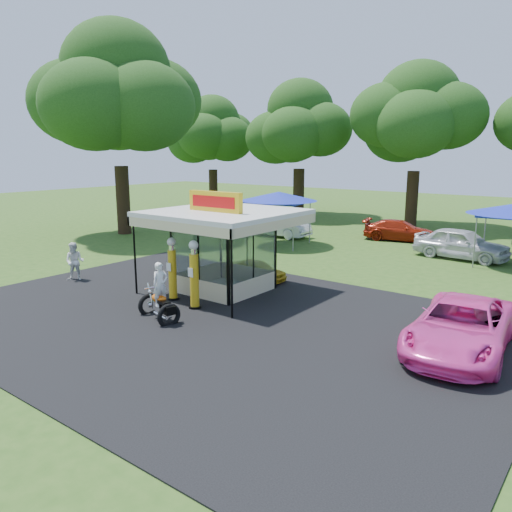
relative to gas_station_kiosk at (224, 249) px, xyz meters
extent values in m
plane|color=#2D5219|center=(2.00, -4.99, -1.78)|extent=(120.00, 120.00, 0.00)
cube|color=black|center=(2.00, -2.99, -1.76)|extent=(20.00, 14.00, 0.04)
cube|color=white|center=(0.00, 0.01, -1.75)|extent=(3.00, 3.00, 0.06)
cube|color=white|center=(0.00, 0.01, 1.51)|extent=(5.40, 5.40, 0.18)
cube|color=gold|center=(0.00, -0.49, 2.00)|extent=(2.60, 0.25, 0.80)
cube|color=red|center=(0.00, -0.62, 2.00)|extent=(2.21, 0.02, 0.45)
cylinder|color=black|center=(-2.55, -2.54, -0.18)|extent=(0.08, 0.08, 3.20)
cylinder|color=black|center=(2.55, -2.54, -0.18)|extent=(0.08, 0.08, 3.20)
cylinder|color=black|center=(-0.75, -2.21, -1.73)|extent=(0.46, 0.46, 0.11)
cylinder|color=gold|center=(-0.75, -2.21, -0.73)|extent=(0.32, 0.32, 1.90)
cylinder|color=silver|center=(-0.75, -2.21, 0.33)|extent=(0.21, 0.21, 0.21)
sphere|color=white|center=(-0.75, -2.21, 0.54)|extent=(0.34, 0.34, 0.34)
cube|color=white|center=(-0.75, -2.40, -0.41)|extent=(0.23, 0.02, 0.32)
cylinder|color=black|center=(0.71, -2.49, -1.73)|extent=(0.48, 0.48, 0.11)
cylinder|color=gold|center=(0.71, -2.49, -0.69)|extent=(0.33, 0.33, 1.97)
cylinder|color=silver|center=(0.71, -2.49, 0.40)|extent=(0.22, 0.22, 0.22)
sphere|color=white|center=(0.71, -2.49, 0.62)|extent=(0.35, 0.35, 0.35)
cube|color=white|center=(0.71, -2.69, -0.36)|extent=(0.24, 0.02, 0.33)
torus|color=black|center=(-0.16, -3.92, -1.44)|extent=(0.38, 0.86, 0.85)
torus|color=black|center=(1.30, -4.33, -1.44)|extent=(0.38, 0.86, 0.85)
cube|color=silver|center=(0.62, -4.14, -1.28)|extent=(0.61, 0.42, 0.30)
ellipsoid|color=orange|center=(0.62, -4.14, -1.00)|extent=(0.65, 0.36, 0.30)
cube|color=black|center=(0.96, -4.23, -1.06)|extent=(0.60, 0.40, 0.10)
cube|color=black|center=(1.33, -4.34, -1.23)|extent=(0.43, 0.42, 0.28)
cylinder|color=silver|center=(-0.01, -3.96, -1.08)|extent=(0.44, 0.18, 0.90)
cylinder|color=silver|center=(0.13, -4.00, -0.72)|extent=(0.21, 0.60, 0.05)
sphere|color=silver|center=(-0.03, -3.96, -0.93)|extent=(0.16, 0.16, 0.16)
imported|color=white|center=(0.76, -4.18, -0.47)|extent=(0.50, 0.63, 1.51)
torus|color=black|center=(-1.05, -0.82, -1.44)|extent=(0.74, 0.50, 0.69)
torus|color=black|center=(-1.17, -0.68, -1.44)|extent=(0.75, 0.58, 0.70)
imported|color=gold|center=(0.00, 2.21, -1.30)|extent=(2.82, 1.13, 0.96)
imported|color=#FF45B3|center=(9.67, -0.72, -1.02)|extent=(2.98, 5.66, 1.52)
imported|color=white|center=(-6.47, -2.78, -0.91)|extent=(1.08, 1.04, 1.75)
imported|color=white|center=(-6.13, 12.58, -1.01)|extent=(4.76, 1.85, 1.55)
imported|color=#A6210C|center=(1.15, 16.11, -1.11)|extent=(4.92, 2.83, 1.34)
imported|color=silver|center=(5.98, 12.63, -0.94)|extent=(5.11, 2.46, 1.68)
cylinder|color=gray|center=(-5.82, 11.57, -0.47)|extent=(0.07, 0.07, 2.63)
cylinder|color=gray|center=(-2.73, 11.57, -0.47)|extent=(0.07, 0.07, 2.63)
cylinder|color=gray|center=(-5.82, 8.48, -0.47)|extent=(0.07, 0.07, 2.63)
cylinder|color=gray|center=(-2.73, 8.48, -0.47)|extent=(0.07, 0.07, 2.63)
cube|color=#1A2BAE|center=(-4.27, 10.02, 0.91)|extent=(3.29, 3.29, 0.13)
cone|color=#1A2BAE|center=(-4.27, 10.02, 1.25)|extent=(4.73, 4.73, 0.55)
cylinder|color=gray|center=(6.95, 13.92, -0.52)|extent=(0.06, 0.06, 2.52)
cylinder|color=gray|center=(6.95, 10.97, -0.52)|extent=(0.06, 0.06, 2.52)
cylinder|color=black|center=(-21.45, 22.99, 0.18)|extent=(0.88, 0.88, 3.92)
ellipsoid|color=#1D4313|center=(-21.45, 22.99, 5.23)|extent=(9.27, 9.27, 7.94)
cylinder|color=black|center=(-11.09, 22.98, 0.32)|extent=(1.00, 1.00, 4.21)
ellipsoid|color=#1D4313|center=(-11.09, 22.98, 5.69)|extent=(9.78, 9.78, 8.38)
cylinder|color=black|center=(-0.63, 22.81, 0.35)|extent=(0.91, 0.91, 4.26)
ellipsoid|color=#1D4313|center=(-0.63, 22.81, 5.88)|extent=(10.22, 10.22, 8.76)
cylinder|color=black|center=(-15.48, 7.00, 0.58)|extent=(0.95, 0.95, 4.73)
ellipsoid|color=#1D4313|center=(-15.48, 7.00, 7.00)|extent=(12.15, 12.15, 10.41)
camera|label=1|loc=(13.25, -15.17, 3.93)|focal=35.00mm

